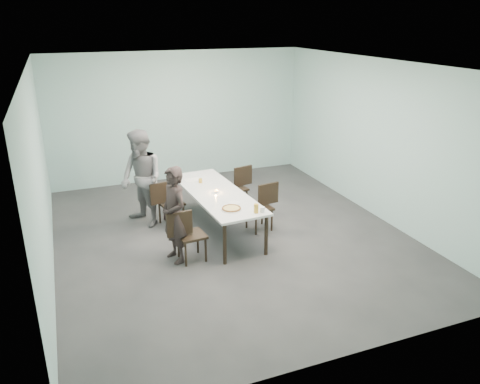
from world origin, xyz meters
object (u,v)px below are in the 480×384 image
object	(u,v)px
chair_near_right	(263,203)
chair_near_left	(187,232)
pizza	(231,208)
amber_tumbler	(200,181)
side_plate	(235,203)
tealight	(216,192)
table	(217,195)
chair_far_left	(167,200)
chair_far_right	(239,185)
water_tumbler	(262,210)
diner_far	(142,179)
beer_glass	(256,208)
diner_near	(174,215)

from	to	relation	value
chair_near_right	chair_near_left	bearing A→B (deg)	14.46
pizza	amber_tumbler	size ratio (longest dim) A/B	4.25
side_plate	tealight	bearing A→B (deg)	103.16
table	chair_near_left	world-z (taller)	chair_near_left
chair_near_left	chair_far_left	distance (m)	1.46
chair_near_left	chair_far_right	size ratio (longest dim) A/B	1.00
amber_tumbler	water_tumbler	bearing A→B (deg)	-73.39
diner_far	water_tumbler	bearing A→B (deg)	15.51
pizza	beer_glass	bearing A→B (deg)	-40.23
chair_far_left	side_plate	world-z (taller)	chair_far_left
diner_far	table	bearing A→B (deg)	33.05
chair_near_left	chair_far_left	size ratio (longest dim) A/B	1.00
pizza	tealight	bearing A→B (deg)	89.48
side_plate	water_tumbler	distance (m)	0.60
diner_far	water_tumbler	distance (m)	2.48
table	diner_near	size ratio (longest dim) A/B	1.69
chair_near_right	amber_tumbler	bearing A→B (deg)	-49.52
chair_far_right	water_tumbler	world-z (taller)	chair_far_right
side_plate	amber_tumbler	distance (m)	1.23
chair_near_left	pizza	distance (m)	0.83
diner_near	amber_tumbler	bearing A→B (deg)	133.92
chair_far_left	tealight	bearing A→B (deg)	-47.98
chair_far_left	tealight	xyz separation A→B (m)	(0.77, -0.58, 0.27)
beer_glass	tealight	xyz separation A→B (m)	(-0.32, 1.10, -0.05)
chair_far_left	side_plate	xyz separation A→B (m)	(0.91, -1.16, 0.25)
pizza	water_tumbler	xyz separation A→B (m)	(0.43, -0.29, 0.03)
chair_far_left	amber_tumbler	xyz separation A→B (m)	(0.67, 0.04, 0.29)
diner_near	water_tumbler	xyz separation A→B (m)	(1.37, -0.32, 0.01)
diner_near	pizza	size ratio (longest dim) A/B	4.63
side_plate	tealight	size ratio (longest dim) A/B	3.21
table	chair_near_right	xyz separation A→B (m)	(0.82, -0.24, -0.19)
chair_far_right	pizza	world-z (taller)	chair_far_right
chair_near_right	tealight	distance (m)	0.90
chair_near_right	water_tumbler	xyz separation A→B (m)	(-0.42, -0.91, 0.29)
water_tumbler	amber_tumbler	xyz separation A→B (m)	(-0.52, 1.73, -0.01)
table	tealight	bearing A→B (deg)	-129.92
table	diner_far	bearing A→B (deg)	147.40
chair_far_right	diner_far	bearing A→B (deg)	-9.01
chair_far_right	water_tumbler	xyz separation A→B (m)	(-0.37, -2.02, 0.29)
water_tumbler	tealight	world-z (taller)	water_tumbler
chair_near_left	chair_far_left	world-z (taller)	same
chair_near_right	diner_far	distance (m)	2.28
table	water_tumbler	xyz separation A→B (m)	(0.40, -1.14, 0.10)
tealight	chair_near_left	bearing A→B (deg)	-131.87
table	chair_far_right	xyz separation A→B (m)	(0.76, 0.87, -0.19)
table	chair_far_left	xyz separation A→B (m)	(-0.79, 0.55, -0.19)
table	tealight	distance (m)	0.08
chair_near_right	diner_far	xyz separation A→B (m)	(-2.01, 1.00, 0.41)
water_tumbler	table	bearing A→B (deg)	109.15
diner_near	chair_far_right	bearing A→B (deg)	119.32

